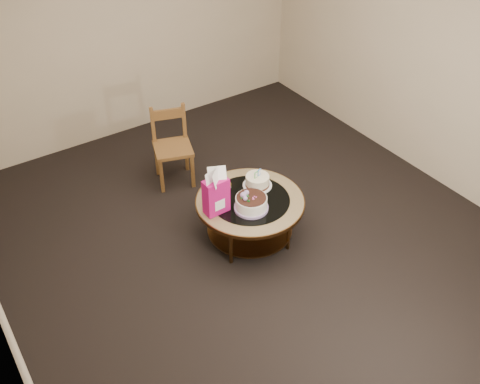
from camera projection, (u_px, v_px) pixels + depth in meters
ground at (250, 236)px, 5.23m from camera, size 5.00×5.00×0.00m
room_walls at (252, 94)px, 4.28m from camera, size 4.52×5.02×2.61m
coffee_table at (250, 206)px, 4.99m from camera, size 1.02×1.02×0.46m
decorated_cake at (251, 204)px, 4.80m from camera, size 0.31×0.31×0.18m
cream_cake at (257, 181)px, 5.07m from camera, size 0.28×0.28×0.18m
gift_bag at (216, 192)px, 4.68m from camera, size 0.22×0.17×0.45m
pillar_candle at (225, 183)px, 5.09m from camera, size 0.13×0.13×0.09m
dining_chair at (172, 146)px, 5.71m from camera, size 0.49×0.49×0.85m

